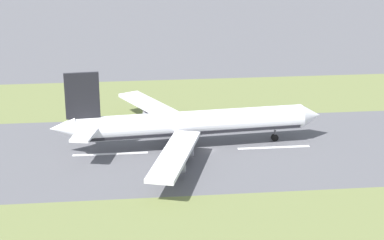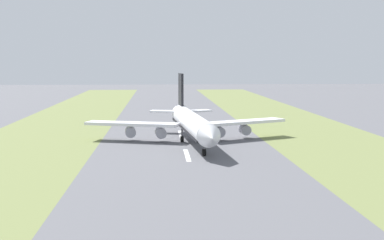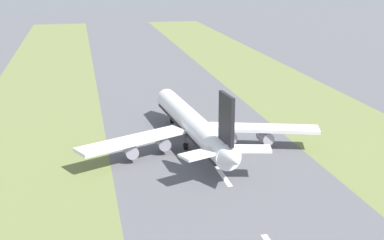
{
  "view_description": "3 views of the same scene",
  "coord_description": "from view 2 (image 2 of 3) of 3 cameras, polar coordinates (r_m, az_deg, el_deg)",
  "views": [
    {
      "loc": [
        144.05,
        -19.85,
        57.87
      ],
      "look_at": [
        -2.55,
        -4.12,
        7.0
      ],
      "focal_mm": 60.0,
      "sensor_mm": 36.0,
      "label": 1
    },
    {
      "loc": [
        7.45,
        153.15,
        24.56
      ],
      "look_at": [
        -2.55,
        -4.12,
        7.0
      ],
      "focal_mm": 50.0,
      "sensor_mm": 36.0,
      "label": 2
    },
    {
      "loc": [
        -30.64,
        -137.42,
        47.58
      ],
      "look_at": [
        -2.55,
        -4.12,
        7.0
      ],
      "focal_mm": 50.0,
      "sensor_mm": 36.0,
      "label": 3
    }
  ],
  "objects": [
    {
      "name": "ground_plane",
      "position": [
        155.28,
        -0.84,
        -2.74
      ],
      "size": [
        800.0,
        800.0,
        0.0
      ],
      "primitive_type": "plane",
      "color": "#56565B"
    },
    {
      "name": "grass_median_west",
      "position": [
        163.73,
        15.1,
        -2.49
      ],
      "size": [
        40.0,
        600.0,
        0.01
      ],
      "primitive_type": "cube",
      "color": "olive",
      "rests_on": "ground"
    },
    {
      "name": "grass_median_east",
      "position": [
        159.59,
        -17.22,
        -2.78
      ],
      "size": [
        40.0,
        600.0,
        0.01
      ],
      "primitive_type": "cube",
      "color": "olive",
      "rests_on": "ground"
    },
    {
      "name": "centreline_dash_near",
      "position": [
        218.77,
        -1.66,
        -0.09
      ],
      "size": [
        1.2,
        18.0,
        0.01
      ],
      "primitive_type": "cube",
      "color": "silver",
      "rests_on": "ground"
    },
    {
      "name": "centreline_dash_mid",
      "position": [
        179.11,
        -1.22,
        -1.52
      ],
      "size": [
        1.2,
        18.0,
        0.01
      ],
      "primitive_type": "cube",
      "color": "silver",
      "rests_on": "ground"
    },
    {
      "name": "centreline_dash_far",
      "position": [
        139.64,
        -0.53,
        -3.77
      ],
      "size": [
        1.2,
        18.0,
        0.01
      ],
      "primitive_type": "cube",
      "color": "silver",
      "rests_on": "ground"
    },
    {
      "name": "airplane_main_jet",
      "position": [
        160.54,
        -0.1,
        -0.27
      ],
      "size": [
        63.91,
        67.22,
        20.2
      ],
      "color": "white",
      "rests_on": "ground"
    }
  ]
}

